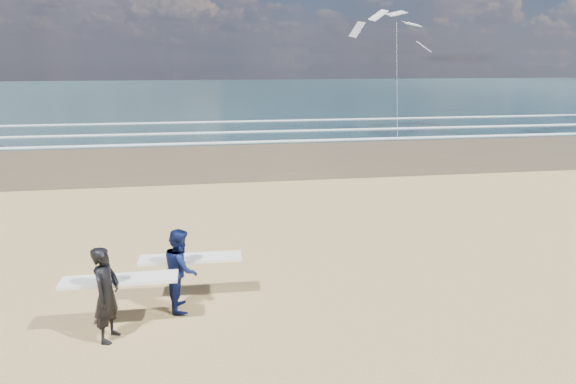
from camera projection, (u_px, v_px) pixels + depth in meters
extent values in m
cube|color=brown|center=(513.00, 149.00, 30.45)|extent=(220.00, 12.00, 0.01)
cube|color=#193237|center=(317.00, 92.00, 82.01)|extent=(220.00, 100.00, 0.02)
cube|color=white|center=(472.00, 136.00, 35.02)|extent=(220.00, 0.50, 0.05)
cube|color=white|center=(441.00, 127.00, 39.51)|extent=(220.00, 0.50, 0.05)
cube|color=white|center=(409.00, 118.00, 45.72)|extent=(220.00, 0.50, 0.05)
imported|color=black|center=(106.00, 294.00, 9.57)|extent=(0.62, 0.78, 1.86)
cube|color=white|center=(120.00, 280.00, 9.91)|extent=(2.20, 0.52, 0.07)
imported|color=#0B1442|center=(181.00, 269.00, 10.82)|extent=(0.70, 0.89, 1.77)
cube|color=white|center=(191.00, 258.00, 11.16)|extent=(2.22, 0.59, 0.07)
cube|color=slate|center=(397.00, 139.00, 33.61)|extent=(0.12, 0.12, 0.10)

